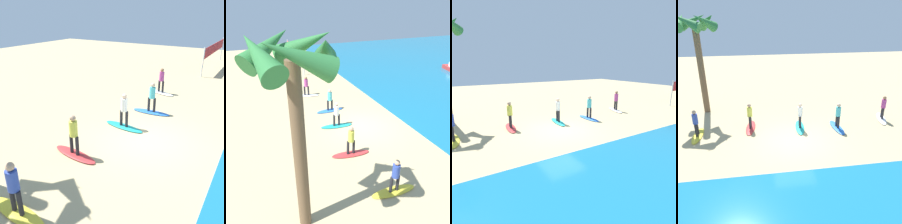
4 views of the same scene
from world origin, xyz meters
The scene contains 12 objects.
ground_plane centered at (0.00, 0.00, 0.00)m, with size 60.00×60.00×0.00m, color tan.
surfboard_white centered at (-6.67, -1.95, 0.04)m, with size 2.10×0.56×0.09m, color white.
surfer_white centered at (-6.67, -1.95, 1.04)m, with size 0.32×0.44×1.64m.
surfboard_blue centered at (-3.08, -1.11, 0.04)m, with size 2.10×0.56×0.09m, color blue.
surfer_blue centered at (-3.08, -1.11, 1.04)m, with size 0.32×0.46×1.64m.
surfboard_teal centered at (-0.67, -1.52, 0.04)m, with size 2.10×0.56×0.09m, color teal.
surfer_teal centered at (-0.67, -1.52, 1.04)m, with size 0.32×0.46×1.64m.
surfboard_red centered at (2.53, -1.96, 0.04)m, with size 2.10×0.56×0.09m, color red.
surfer_red centered at (2.53, -1.96, 1.04)m, with size 0.32×0.46×1.64m.
surfboard_yellow centered at (5.74, -1.35, 0.04)m, with size 2.10×0.56×0.09m, color yellow.
surfer_yellow centered at (5.74, -1.35, 1.04)m, with size 0.32×0.46×1.64m.
palm_tree centered at (5.80, -5.33, 5.75)m, with size 2.88×3.03×7.17m.
Camera 4 is at (2.12, 11.99, 7.08)m, focal length 37.60 mm.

